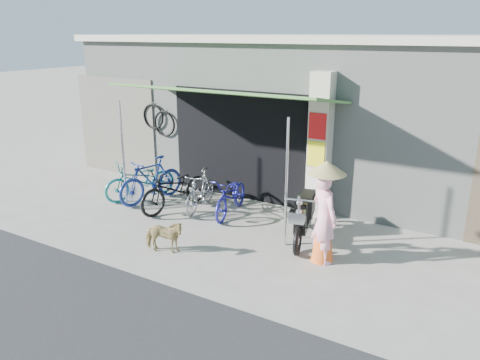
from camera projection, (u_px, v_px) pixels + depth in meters
The scene contains 13 objects.
ground at pixel (221, 249), 8.40m from camera, with size 80.00×80.00×0.00m, color #9E9A8E.
bicycle_shop at pixel (328, 109), 12.03m from camera, with size 12.30×5.30×3.66m.
shop_pillar at pixel (320, 146), 9.54m from camera, with size 0.42×0.44×3.00m.
awning at pixel (226, 95), 9.42m from camera, with size 4.60×1.88×2.72m.
neighbour_left at pixel (117, 127), 12.57m from camera, with size 2.60×0.06×2.60m, color #6B665B.
bike_teal at pixel (140, 180), 10.84m from camera, with size 0.60×1.72×0.90m, color #1B7977.
bike_blue at pixel (151, 180), 10.64m from camera, with size 0.48×1.71×1.03m, color navy.
bike_black at pixel (176, 188), 10.14m from camera, with size 0.64×1.85×0.97m, color black.
bike_silver at pixel (200, 191), 10.13m from camera, with size 0.42×1.47×0.88m, color #AFB0B4.
bike_navy at pixel (231, 196), 9.88m from camera, with size 0.56×1.61×0.85m, color navy.
street_dog at pixel (164, 236), 8.19m from camera, with size 0.33×0.73×0.61m, color #9A8351.
moped at pixel (304, 216), 8.68m from camera, with size 0.68×1.79×1.03m.
nun at pixel (324, 213), 7.73m from camera, with size 0.69×0.64×1.76m.
Camera 1 is at (4.19, -6.39, 3.72)m, focal length 35.00 mm.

